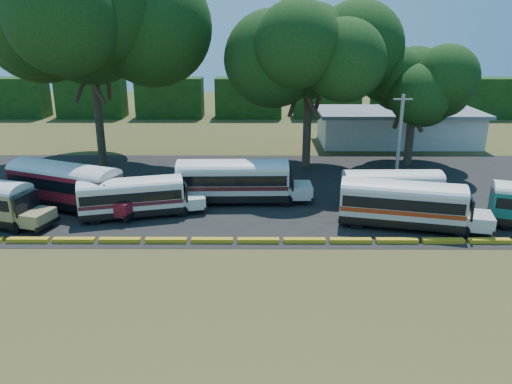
{
  "coord_description": "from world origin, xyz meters",
  "views": [
    {
      "loc": [
        1.48,
        -28.71,
        13.38
      ],
      "look_at": [
        1.33,
        6.0,
        1.81
      ],
      "focal_mm": 35.0,
      "sensor_mm": 36.0,
      "label": 1
    }
  ],
  "objects_px": {
    "bus_red": "(67,183)",
    "bus_cream_west": "(134,195)",
    "bus_white_red": "(405,202)",
    "tree_west": "(89,19)"
  },
  "relations": [
    {
      "from": "bus_cream_west",
      "to": "tree_west",
      "type": "relative_size",
      "value": 0.47
    },
    {
      "from": "bus_white_red",
      "to": "tree_west",
      "type": "xyz_separation_m",
      "value": [
        -25.85,
        16.47,
        12.09
      ]
    },
    {
      "from": "bus_white_red",
      "to": "tree_west",
      "type": "bearing_deg",
      "value": 161.0
    },
    {
      "from": "bus_cream_west",
      "to": "bus_white_red",
      "type": "xyz_separation_m",
      "value": [
        19.17,
        -1.99,
        0.2
      ]
    },
    {
      "from": "bus_red",
      "to": "bus_cream_west",
      "type": "relative_size",
      "value": 1.2
    },
    {
      "from": "bus_red",
      "to": "bus_white_red",
      "type": "height_order",
      "value": "bus_red"
    },
    {
      "from": "bus_red",
      "to": "bus_cream_west",
      "type": "distance_m",
      "value": 5.67
    },
    {
      "from": "bus_cream_west",
      "to": "bus_white_red",
      "type": "relative_size",
      "value": 0.89
    },
    {
      "from": "bus_red",
      "to": "bus_white_red",
      "type": "xyz_separation_m",
      "value": [
        24.6,
        -3.61,
        -0.19
      ]
    },
    {
      "from": "bus_cream_west",
      "to": "tree_west",
      "type": "bearing_deg",
      "value": 100.24
    }
  ]
}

